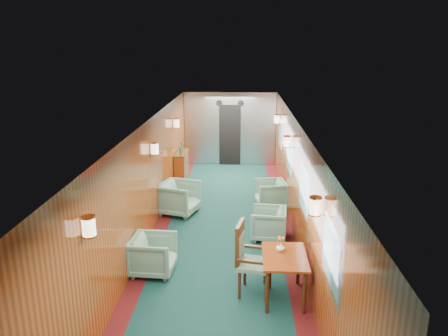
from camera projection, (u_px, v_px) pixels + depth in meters
The scene contains 12 objects.
room at pixel (221, 163), 8.53m from camera, with size 12.00×12.10×2.40m.
bulkhead at pixel (230, 129), 14.33m from camera, with size 2.98×0.17×2.39m.
windows_right at pixel (295, 170), 8.76m from camera, with size 0.02×8.60×0.80m.
wall_sconces at pixel (222, 149), 9.03m from camera, with size 2.97×7.97×0.25m.
dining_table at pixel (284, 263), 6.78m from camera, with size 0.70×0.99×0.73m.
side_chair at pixel (248, 256), 6.92m from camera, with size 0.63×0.65×1.20m.
credenza at pixel (182, 167), 12.62m from camera, with size 0.31×1.00×1.17m.
flower_vase at pixel (280, 247), 6.88m from camera, with size 0.13×0.13×0.14m, color silver.
armchair_left_near at pixel (153, 255), 7.62m from camera, with size 0.72×0.75×0.68m, color #225040.
armchair_left_far at pixel (179, 198), 10.28m from camera, with size 0.82×0.85×0.77m, color #225040.
armchair_right_near at pixel (268, 223), 8.98m from camera, with size 0.70×0.72×0.65m, color #225040.
armchair_right_far at pixel (271, 193), 10.76m from camera, with size 0.70×0.73×0.66m, color #225040.
Camera 1 is at (0.42, -8.22, 3.89)m, focal length 35.00 mm.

